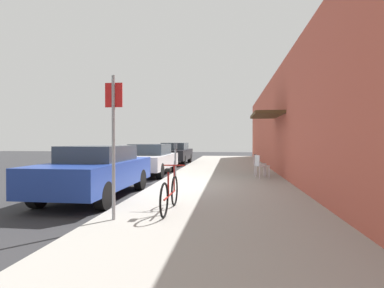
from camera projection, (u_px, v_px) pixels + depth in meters
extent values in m
plane|color=#2D2D30|center=(154.00, 187.00, 9.87)|extent=(60.00, 60.00, 0.00)
cube|color=#9E9B93|center=(224.00, 179.00, 11.57)|extent=(4.50, 32.00, 0.12)
cube|color=#BC5442|center=(288.00, 120.00, 11.24)|extent=(0.30, 32.00, 4.61)
cube|color=#4C381E|center=(266.00, 115.00, 12.30)|extent=(1.10, 2.80, 0.12)
cube|color=navy|center=(97.00, 174.00, 8.12)|extent=(1.80, 4.40, 0.66)
cube|color=#333D47|center=(99.00, 153.00, 8.26)|extent=(1.48, 2.11, 0.42)
cylinder|color=black|center=(140.00, 180.00, 9.38)|extent=(0.22, 0.64, 0.64)
cylinder|color=black|center=(92.00, 179.00, 9.57)|extent=(0.22, 0.64, 0.64)
cylinder|color=black|center=(104.00, 196.00, 6.67)|extent=(0.22, 0.64, 0.64)
cylinder|color=black|center=(38.00, 194.00, 6.87)|extent=(0.22, 0.64, 0.64)
cube|color=#B7B7BC|center=(150.00, 161.00, 13.49)|extent=(1.80, 4.40, 0.58)
cube|color=#333D47|center=(151.00, 149.00, 13.63)|extent=(1.48, 2.11, 0.48)
cylinder|color=black|center=(173.00, 165.00, 14.75)|extent=(0.22, 0.64, 0.64)
cylinder|color=black|center=(142.00, 165.00, 14.95)|extent=(0.22, 0.64, 0.64)
cylinder|color=black|center=(160.00, 171.00, 12.04)|extent=(0.22, 0.64, 0.64)
cylinder|color=black|center=(122.00, 170.00, 12.24)|extent=(0.22, 0.64, 0.64)
cube|color=black|center=(175.00, 154.00, 19.60)|extent=(1.80, 4.40, 0.63)
cube|color=#333D47|center=(175.00, 146.00, 19.74)|extent=(1.48, 2.11, 0.44)
cylinder|color=black|center=(190.00, 158.00, 20.85)|extent=(0.22, 0.64, 0.64)
cylinder|color=black|center=(167.00, 158.00, 21.05)|extent=(0.22, 0.64, 0.64)
cylinder|color=black|center=(184.00, 161.00, 18.15)|extent=(0.22, 0.64, 0.64)
cylinder|color=black|center=(158.00, 160.00, 18.35)|extent=(0.22, 0.64, 0.64)
cylinder|color=slate|center=(175.00, 164.00, 11.24)|extent=(0.07, 0.07, 1.10)
cube|color=#383D42|center=(175.00, 146.00, 11.23)|extent=(0.12, 0.10, 0.22)
cylinder|color=gray|center=(113.00, 148.00, 5.40)|extent=(0.06, 0.06, 2.60)
cube|color=red|center=(114.00, 95.00, 5.41)|extent=(0.32, 0.02, 0.44)
torus|color=black|center=(175.00, 191.00, 6.57)|extent=(0.04, 0.66, 0.66)
torus|color=black|center=(164.00, 200.00, 5.53)|extent=(0.04, 0.66, 0.66)
cylinder|color=maroon|center=(170.00, 195.00, 6.05)|extent=(0.04, 1.05, 0.04)
cylinder|color=maroon|center=(168.00, 184.00, 5.89)|extent=(0.04, 0.04, 0.50)
cube|color=black|center=(168.00, 170.00, 5.89)|extent=(0.10, 0.20, 0.06)
cylinder|color=maroon|center=(174.00, 178.00, 6.51)|extent=(0.03, 0.03, 0.56)
cylinder|color=maroon|center=(174.00, 165.00, 6.51)|extent=(0.46, 0.03, 0.03)
cylinder|color=silver|center=(265.00, 171.00, 11.67)|extent=(0.04, 0.04, 0.45)
cylinder|color=silver|center=(269.00, 172.00, 11.30)|extent=(0.04, 0.04, 0.45)
cylinder|color=silver|center=(256.00, 171.00, 11.61)|extent=(0.04, 0.04, 0.45)
cylinder|color=silver|center=(260.00, 173.00, 11.23)|extent=(0.04, 0.04, 0.45)
cube|color=silver|center=(262.00, 166.00, 11.45)|extent=(0.55, 0.55, 0.03)
cube|color=silver|center=(257.00, 160.00, 11.41)|extent=(0.16, 0.43, 0.40)
cylinder|color=silver|center=(266.00, 170.00, 12.38)|extent=(0.04, 0.04, 0.45)
cylinder|color=silver|center=(264.00, 170.00, 12.04)|extent=(0.04, 0.04, 0.45)
cylinder|color=silver|center=(257.00, 169.00, 12.55)|extent=(0.04, 0.04, 0.45)
cylinder|color=silver|center=(254.00, 170.00, 12.20)|extent=(0.04, 0.04, 0.45)
cube|color=silver|center=(260.00, 164.00, 12.29)|extent=(0.55, 0.55, 0.03)
cube|color=silver|center=(255.00, 159.00, 12.37)|extent=(0.17, 0.43, 0.40)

